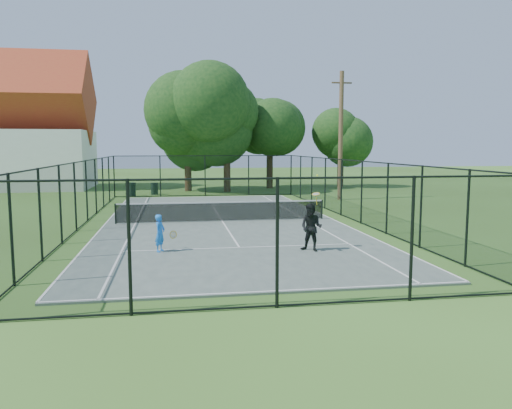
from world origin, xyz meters
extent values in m
plane|color=#3A5B1F|center=(0.00, 0.00, 0.00)|extent=(120.00, 120.00, 0.00)
cube|color=#52605B|center=(0.00, 0.00, 0.03)|extent=(11.00, 24.00, 0.06)
cylinder|color=black|center=(-5.00, 0.00, 0.53)|extent=(0.08, 0.08, 0.95)
cylinder|color=black|center=(5.00, 0.00, 0.53)|extent=(0.08, 0.08, 0.95)
cube|color=black|center=(0.00, 0.00, 0.53)|extent=(10.00, 0.03, 0.88)
cube|color=white|center=(0.00, 0.00, 0.98)|extent=(10.00, 0.05, 0.06)
cylinder|color=#332114|center=(-1.12, 17.35, 1.73)|extent=(0.56, 0.56, 3.47)
sphere|color=black|center=(-1.12, 17.35, 5.03)|extent=(6.26, 6.26, 6.26)
cylinder|color=#332114|center=(1.97, 16.25, 1.87)|extent=(0.56, 0.56, 3.74)
sphere|color=black|center=(1.97, 16.25, 5.41)|extent=(6.70, 6.70, 6.70)
cylinder|color=#332114|center=(6.05, 19.20, 1.63)|extent=(0.56, 0.56, 3.25)
sphere|color=black|center=(6.05, 19.20, 4.54)|extent=(5.16, 5.16, 5.16)
cylinder|color=#332114|center=(12.64, 19.51, 1.31)|extent=(0.56, 0.56, 2.61)
sphere|color=black|center=(12.64, 19.51, 3.75)|extent=(4.56, 4.56, 4.56)
cylinder|color=black|center=(-5.34, 13.68, 0.48)|extent=(0.54, 0.54, 0.96)
cylinder|color=black|center=(-5.34, 13.68, 0.98)|extent=(0.58, 0.58, 0.05)
cylinder|color=black|center=(-3.76, 14.71, 0.43)|extent=(0.54, 0.54, 0.85)
cylinder|color=black|center=(-3.76, 14.71, 0.87)|extent=(0.58, 0.58, 0.05)
cylinder|color=#4C3823|center=(9.00, 9.00, 4.34)|extent=(0.30, 0.30, 8.69)
cube|color=#4C3823|center=(9.00, 9.00, 7.90)|extent=(1.40, 0.10, 0.10)
imported|color=#1D7FF8|center=(-2.78, -6.61, 0.70)|extent=(0.49, 0.56, 1.29)
torus|color=gold|center=(-2.33, -6.46, 0.61)|extent=(0.27, 0.18, 0.29)
cylinder|color=silver|center=(-2.33, -6.46, 0.61)|extent=(0.23, 0.15, 0.25)
imported|color=black|center=(2.38, -7.37, 0.88)|extent=(1.02, 0.99, 1.65)
torus|color=gold|center=(2.63, -7.02, 2.01)|extent=(0.30, 0.28, 0.14)
cylinder|color=silver|center=(2.63, -7.02, 2.01)|extent=(0.26, 0.24, 0.11)
sphere|color=#CCE526|center=(2.69, -6.97, 2.66)|extent=(0.07, 0.07, 0.07)
camera|label=1|loc=(-2.27, -23.84, 3.69)|focal=35.00mm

